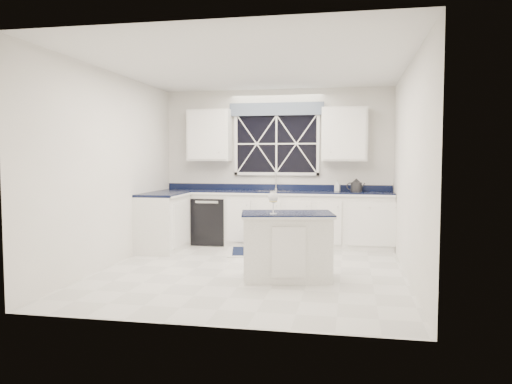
% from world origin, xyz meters
% --- Properties ---
extents(ground, '(4.50, 4.50, 0.00)m').
position_xyz_m(ground, '(0.00, 0.00, 0.00)').
color(ground, silver).
rests_on(ground, ground).
extents(back_wall, '(4.00, 0.10, 2.70)m').
position_xyz_m(back_wall, '(0.00, 2.25, 1.35)').
color(back_wall, silver).
rests_on(back_wall, ground).
extents(base_cabinets, '(3.99, 1.60, 0.90)m').
position_xyz_m(base_cabinets, '(-0.33, 1.78, 0.45)').
color(base_cabinets, white).
rests_on(base_cabinets, ground).
extents(countertop, '(3.98, 0.64, 0.04)m').
position_xyz_m(countertop, '(0.00, 1.95, 0.92)').
color(countertop, black).
rests_on(countertop, base_cabinets).
extents(dishwasher, '(0.60, 0.58, 0.82)m').
position_xyz_m(dishwasher, '(-1.10, 1.95, 0.41)').
color(dishwasher, black).
rests_on(dishwasher, ground).
extents(window, '(1.65, 0.09, 1.26)m').
position_xyz_m(window, '(0.00, 2.20, 1.83)').
color(window, black).
rests_on(window, ground).
extents(upper_cabinets, '(3.10, 0.34, 0.90)m').
position_xyz_m(upper_cabinets, '(0.00, 2.08, 1.90)').
color(upper_cabinets, white).
rests_on(upper_cabinets, ground).
extents(faucet, '(0.05, 0.20, 0.30)m').
position_xyz_m(faucet, '(0.00, 2.14, 1.10)').
color(faucet, silver).
rests_on(faucet, countertop).
extents(island, '(1.22, 0.88, 0.83)m').
position_xyz_m(island, '(0.52, -0.37, 0.42)').
color(island, white).
rests_on(island, ground).
extents(rug, '(1.62, 1.18, 0.02)m').
position_xyz_m(rug, '(0.08, 1.35, 0.01)').
color(rug, beige).
rests_on(rug, ground).
extents(kettle, '(0.31, 0.21, 0.22)m').
position_xyz_m(kettle, '(1.38, 2.05, 1.04)').
color(kettle, '#2A2A2D').
rests_on(kettle, countertop).
extents(wine_glass, '(0.12, 0.12, 0.28)m').
position_xyz_m(wine_glass, '(0.37, -0.57, 1.03)').
color(wine_glass, white).
rests_on(wine_glass, island).
extents(soap_bottle, '(0.10, 0.10, 0.19)m').
position_xyz_m(soap_bottle, '(1.07, 2.08, 1.04)').
color(soap_bottle, silver).
rests_on(soap_bottle, countertop).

